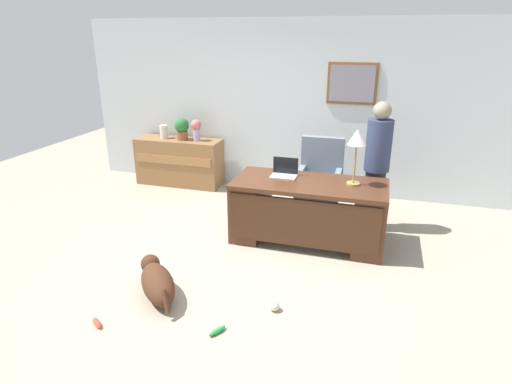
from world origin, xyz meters
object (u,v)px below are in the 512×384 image
laptop (285,172)px  vase_with_flowers (196,128)px  desk (308,210)px  dog_lying (157,282)px  dog_toy_ball (274,306)px  credenza (180,162)px  dog_toy_plush (217,331)px  person_standing (377,166)px  armchair (320,181)px  desk_lamp (357,141)px  potted_plant (182,128)px  dog_toy_bone (97,323)px  vase_empty (164,132)px

laptop → vase_with_flowers: (-1.81, 1.37, 0.16)m
desk → vase_with_flowers: vase_with_flowers is taller
dog_lying → dog_toy_ball: (1.18, 0.09, -0.11)m
credenza → dog_toy_plush: size_ratio=7.88×
desk → credenza: (-2.50, 1.55, -0.03)m
person_standing → dog_lying: size_ratio=2.31×
armchair → desk_lamp: 1.29m
dog_lying → potted_plant: bearing=110.8°
laptop → dog_toy_bone: bearing=-116.5°
person_standing → dog_toy_bone: bearing=-128.9°
desk_lamp → credenza: bearing=154.2°
desk → vase_with_flowers: bearing=144.3°
potted_plant → laptop: bearing=-33.5°
desk → vase_with_flowers: 2.71m
desk_lamp → dog_toy_ball: size_ratio=6.72×
armchair → dog_toy_ball: (-0.04, -2.44, -0.44)m
dog_toy_plush → dog_lying: bearing=154.5°
credenza → vase_empty: (-0.26, 0.00, 0.51)m
laptop → potted_plant: 2.49m
armchair → dog_toy_ball: 2.48m
laptop → vase_with_flowers: vase_with_flowers is taller
credenza → dog_toy_plush: (2.06, -3.51, -0.37)m
dog_lying → potted_plant: 3.46m
desk → dog_toy_ball: desk is taller
dog_toy_bone → dog_toy_plush: bearing=10.8°
vase_empty → dog_toy_bone: 4.02m
person_standing → potted_plant: bearing=164.2°
person_standing → vase_empty: size_ratio=7.59×
vase_with_flowers → dog_toy_plush: vase_with_flowers is taller
desk → armchair: 0.94m
armchair → dog_toy_plush: size_ratio=5.91×
person_standing → laptop: 1.20m
desk_lamp → vase_empty: bearing=155.9°
desk_lamp → vase_with_flowers: 3.05m
credenza → armchair: bearing=-13.7°
armchair → desk_lamp: bearing=-58.9°
armchair → desk_lamp: (0.51, -0.85, 0.82)m
credenza → vase_with_flowers: (0.34, 0.00, 0.60)m
vase_with_flowers → vase_empty: size_ratio=1.57×
desk_lamp → person_standing: bearing=66.2°
desk_lamp → vase_with_flowers: (-2.67, 1.46, -0.31)m
desk → dog_lying: size_ratio=2.53×
armchair → dog_toy_ball: bearing=-90.9°
dog_toy_ball → dog_toy_plush: bearing=-131.2°
desk → dog_toy_ball: bearing=-91.6°
person_standing → laptop: (-1.10, -0.47, -0.04)m
dog_toy_ball → desk_lamp: bearing=71.0°
desk_lamp → laptop: bearing=174.1°
desk → laptop: (-0.35, 0.18, 0.41)m
dog_lying → desk: bearing=52.5°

